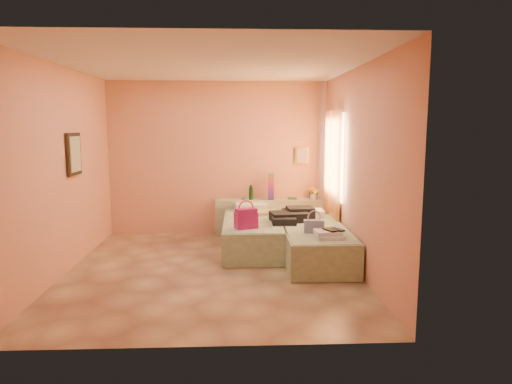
% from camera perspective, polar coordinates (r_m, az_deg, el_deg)
% --- Properties ---
extents(ground, '(4.50, 4.50, 0.00)m').
position_cam_1_polar(ground, '(6.51, -5.42, -9.63)').
color(ground, tan).
rests_on(ground, ground).
extents(room_walls, '(4.02, 4.51, 2.81)m').
position_cam_1_polar(room_walls, '(6.76, -3.64, 6.47)').
color(room_walls, '#E08F77').
rests_on(room_walls, ground).
extents(headboard_ledge, '(2.05, 0.30, 0.65)m').
position_cam_1_polar(headboard_ledge, '(8.48, 1.88, -3.09)').
color(headboard_ledge, '#AFB796').
rests_on(headboard_ledge, ground).
extents(bed_left, '(0.91, 2.00, 0.50)m').
position_cam_1_polar(bed_left, '(7.45, -0.40, -5.28)').
color(bed_left, '#ADC59E').
rests_on(bed_left, ground).
extents(bed_right, '(0.91, 2.00, 0.50)m').
position_cam_1_polar(bed_right, '(6.91, 7.31, -6.44)').
color(bed_right, '#ADC59E').
rests_on(bed_right, ground).
extents(water_bottle, '(0.08, 0.08, 0.26)m').
position_cam_1_polar(water_bottle, '(8.35, -0.64, -0.10)').
color(water_bottle, '#153A1C').
rests_on(water_bottle, headboard_ledge).
extents(rainbow_box, '(0.12, 0.12, 0.49)m').
position_cam_1_polar(rainbow_box, '(8.34, 1.88, 0.69)').
color(rainbow_box, '#B21566').
rests_on(rainbow_box, headboard_ledge).
extents(small_dish, '(0.15, 0.15, 0.03)m').
position_cam_1_polar(small_dish, '(8.39, -1.33, -0.84)').
color(small_dish, '#4E8F69').
rests_on(small_dish, headboard_ledge).
extents(green_book, '(0.18, 0.14, 0.03)m').
position_cam_1_polar(green_book, '(8.46, 4.56, -0.80)').
color(green_book, '#274A35').
rests_on(green_book, headboard_ledge).
extents(flower_vase, '(0.26, 0.26, 0.26)m').
position_cam_1_polar(flower_vase, '(8.49, 7.20, -0.02)').
color(flower_vase, silver).
rests_on(flower_vase, headboard_ledge).
extents(magenta_handbag, '(0.36, 0.28, 0.30)m').
position_cam_1_polar(magenta_handbag, '(6.72, -1.25, -3.30)').
color(magenta_handbag, '#B21566').
rests_on(magenta_handbag, bed_left).
extents(khaki_garment, '(0.42, 0.38, 0.06)m').
position_cam_1_polar(khaki_garment, '(7.74, 0.99, -2.65)').
color(khaki_garment, tan).
rests_on(khaki_garment, bed_left).
extents(clothes_pile, '(0.69, 0.69, 0.19)m').
position_cam_1_polar(clothes_pile, '(7.25, 4.56, -2.92)').
color(clothes_pile, black).
rests_on(clothes_pile, bed_right).
extents(blue_handbag, '(0.29, 0.14, 0.18)m').
position_cam_1_polar(blue_handbag, '(6.51, 7.26, -4.29)').
color(blue_handbag, '#3C4E91').
rests_on(blue_handbag, bed_right).
extents(towel_stack, '(0.36, 0.31, 0.10)m').
position_cam_1_polar(towel_stack, '(6.24, 9.13, -5.27)').
color(towel_stack, silver).
rests_on(towel_stack, bed_right).
extents(sandal_pair, '(0.25, 0.28, 0.02)m').
position_cam_1_polar(sandal_pair, '(6.24, 9.67, -4.68)').
color(sandal_pair, black).
rests_on(sandal_pair, towel_stack).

